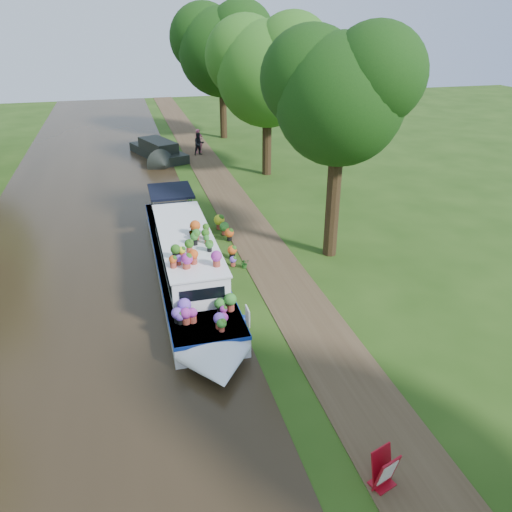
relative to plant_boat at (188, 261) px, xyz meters
The scene contains 12 objects.
ground 3.20m from the plant_boat, 43.19° to the right, with size 100.00×100.00×0.00m, color #224010.
canal_water 4.39m from the plant_boat, 150.62° to the right, with size 10.00×100.00×0.02m, color black.
towpath 4.13m from the plant_boat, 31.47° to the right, with size 2.20×100.00×0.03m, color #443320.
plant_boat is the anchor object (origin of this frame).
tree_near_overhang 8.39m from the plant_boat, ahead, with size 5.52×5.28×8.99m.
tree_near_mid 15.64m from the plant_boat, 62.56° to the left, with size 6.90×6.60×9.40m.
tree_near_far 25.54m from the plant_boat, 75.43° to the left, with size 7.59×7.26×10.30m.
second_boat 18.54m from the plant_boat, 88.45° to the left, with size 3.79×7.04×1.28m.
sandwich_board 10.49m from the plant_boat, 75.07° to the right, with size 0.59×0.60×0.88m.
pedestrian_pink 19.59m from the plant_boat, 79.78° to the left, with size 0.62×0.41×1.70m, color #C04F7B.
pedestrian_dark 18.98m from the plant_boat, 79.72° to the left, with size 0.77×0.60×1.58m, color black.
verge_plant 2.45m from the plant_boat, 13.39° to the left, with size 0.35×0.30×0.39m, color #215B1B.
Camera 1 is at (-4.07, -14.52, 9.03)m, focal length 35.00 mm.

